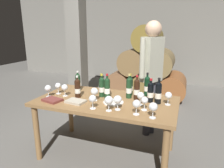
{
  "coord_description": "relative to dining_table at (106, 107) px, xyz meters",
  "views": [
    {
      "loc": [
        0.88,
        -2.18,
        1.6
      ],
      "look_at": [
        0.0,
        0.2,
        0.91
      ],
      "focal_mm": 32.58,
      "sensor_mm": 36.0,
      "label": 1
    }
  ],
  "objects": [
    {
      "name": "sommelier_presenting",
      "position": [
        0.41,
        0.75,
        0.37
      ],
      "size": [
        0.31,
        0.44,
        1.72
      ],
      "color": "#383842",
      "rests_on": "ground_plane"
    },
    {
      "name": "wine_bottle_4",
      "position": [
        -0.52,
        0.23,
        0.21
      ],
      "size": [
        0.07,
        0.07,
        0.28
      ],
      "color": "#19381E",
      "rests_on": "dining_table"
    },
    {
      "name": "wine_glass_11",
      "position": [
        0.23,
        -0.25,
        0.2
      ],
      "size": [
        0.09,
        0.09,
        0.16
      ],
      "color": "white",
      "rests_on": "dining_table"
    },
    {
      "name": "wine_glass_0",
      "position": [
        0.43,
        -0.03,
        0.2
      ],
      "size": [
        0.08,
        0.08,
        0.16
      ],
      "color": "white",
      "rests_on": "dining_table"
    },
    {
      "name": "wine_glass_10",
      "position": [
        0.5,
        -0.16,
        0.2
      ],
      "size": [
        0.08,
        0.08,
        0.15
      ],
      "color": "white",
      "rests_on": "dining_table"
    },
    {
      "name": "wine_bottle_3",
      "position": [
        0.43,
        0.34,
        0.22
      ],
      "size": [
        0.07,
        0.07,
        0.3
      ],
      "color": "black",
      "rests_on": "dining_table"
    },
    {
      "name": "wine_bottle_0",
      "position": [
        0.24,
        0.17,
        0.22
      ],
      "size": [
        0.07,
        0.07,
        0.31
      ],
      "color": "#19381E",
      "rests_on": "dining_table"
    },
    {
      "name": "wine_glass_7",
      "position": [
        -0.74,
        -0.15,
        0.2
      ],
      "size": [
        0.08,
        0.08,
        0.16
      ],
      "color": "white",
      "rests_on": "dining_table"
    },
    {
      "name": "wine_bottle_9",
      "position": [
        0.52,
        0.12,
        0.22
      ],
      "size": [
        0.07,
        0.07,
        0.29
      ],
      "color": "black",
      "rests_on": "dining_table"
    },
    {
      "name": "wine_bottle_8",
      "position": [
        0.61,
        0.09,
        0.22
      ],
      "size": [
        0.07,
        0.07,
        0.31
      ],
      "color": "black",
      "rests_on": "dining_table"
    },
    {
      "name": "wine_glass_9",
      "position": [
        -0.12,
        -0.08,
        0.21
      ],
      "size": [
        0.09,
        0.09,
        0.16
      ],
      "color": "white",
      "rests_on": "dining_table"
    },
    {
      "name": "wine_glass_3",
      "position": [
        0.15,
        -0.31,
        0.21
      ],
      "size": [
        0.09,
        0.09,
        0.17
      ],
      "color": "white",
      "rests_on": "dining_table"
    },
    {
      "name": "tasting_notebook",
      "position": [
        -0.59,
        -0.27,
        0.11
      ],
      "size": [
        0.25,
        0.21,
        0.03
      ],
      "primitive_type": "cube",
      "rotation": [
        0.0,
        0.0,
        -0.24
      ],
      "color": "brown",
      "rests_on": "dining_table"
    },
    {
      "name": "wine_bottle_7",
      "position": [
        0.22,
        0.29,
        0.21
      ],
      "size": [
        0.07,
        0.07,
        0.28
      ],
      "color": "black",
      "rests_on": "dining_table"
    },
    {
      "name": "wine_glass_1",
      "position": [
        0.45,
        -0.3,
        0.2
      ],
      "size": [
        0.08,
        0.08,
        0.16
      ],
      "color": "white",
      "rests_on": "dining_table"
    },
    {
      "name": "wine_bottle_2",
      "position": [
        -0.37,
        -0.04,
        0.21
      ],
      "size": [
        0.07,
        0.07,
        0.28
      ],
      "color": "black",
      "rests_on": "dining_table"
    },
    {
      "name": "wine_glass_5",
      "position": [
        -0.56,
        -0.05,
        0.2
      ],
      "size": [
        0.08,
        0.08,
        0.16
      ],
      "color": "white",
      "rests_on": "dining_table"
    },
    {
      "name": "wine_glass_2",
      "position": [
        0.62,
        -0.33,
        0.2
      ],
      "size": [
        0.09,
        0.09,
        0.16
      ],
      "color": "white",
      "rests_on": "dining_table"
    },
    {
      "name": "leather_ledger",
      "position": [
        -0.3,
        -0.22,
        0.11
      ],
      "size": [
        0.24,
        0.19,
        0.03
      ],
      "primitive_type": "cube",
      "rotation": [
        0.0,
        0.0,
        -0.13
      ],
      "color": "#B2A893",
      "rests_on": "dining_table"
    },
    {
      "name": "wine_glass_6",
      "position": [
        -0.03,
        -0.32,
        0.2
      ],
      "size": [
        0.08,
        0.08,
        0.16
      ],
      "color": "white",
      "rests_on": "dining_table"
    },
    {
      "name": "cellar_back_wall",
      "position": [
        0.0,
        4.2,
        0.73
      ],
      "size": [
        10.0,
        0.24,
        2.8
      ],
      "primitive_type": "cube",
      "color": "slate",
      "rests_on": "ground_plane"
    },
    {
      "name": "wine_glass_8",
      "position": [
        -0.69,
        0.0,
        0.2
      ],
      "size": [
        0.08,
        0.08,
        0.15
      ],
      "color": "white",
      "rests_on": "dining_table"
    },
    {
      "name": "barrel_stack",
      "position": [
        0.0,
        2.6,
        -0.01
      ],
      "size": [
        1.86,
        0.9,
        1.69
      ],
      "color": "brown",
      "rests_on": "ground_plane"
    },
    {
      "name": "dining_table",
      "position": [
        0.0,
        0.0,
        0.0
      ],
      "size": [
        1.7,
        0.9,
        0.76
      ],
      "color": "olive",
      "rests_on": "ground_plane"
    },
    {
      "name": "wine_bottle_1",
      "position": [
        0.34,
        0.15,
        0.22
      ],
      "size": [
        0.07,
        0.07,
        0.31
      ],
      "color": "black",
      "rests_on": "dining_table"
    },
    {
      "name": "wine_glass_4",
      "position": [
        0.72,
        0.09,
        0.2
      ],
      "size": [
        0.08,
        0.08,
        0.15
      ],
      "color": "white",
      "rests_on": "dining_table"
    },
    {
      "name": "ground_plane",
      "position": [
        0.0,
        0.0,
        -0.67
      ],
      "size": [
        14.0,
        14.0,
        0.0
      ],
      "primitive_type": "plane",
      "color": "#66635E"
    },
    {
      "name": "wine_bottle_5",
      "position": [
        -0.1,
        0.1,
        0.22
      ],
      "size": [
        0.07,
        0.07,
        0.3
      ],
      "color": "#19381E",
      "rests_on": "dining_table"
    },
    {
      "name": "stone_pillar",
      "position": [
        -1.3,
        1.6,
        0.63
      ],
      "size": [
        0.32,
        0.32,
        2.6
      ],
      "primitive_type": "cube",
      "color": "slate",
      "rests_on": "ground_plane"
    },
    {
      "name": "wine_bottle_6",
      "position": [
        -0.01,
        0.06,
        0.23
      ],
      "size": [
        0.07,
        0.07,
        0.32
      ],
      "color": "#19381E",
      "rests_on": "dining_table"
    },
    {
      "name": "serving_plate",
      "position": [
        0.12,
        -0.07,
        0.1
      ],
      "size": [
        0.24,
        0.24,
        0.01
      ],
      "primitive_type": "cylinder",
      "color": "white",
      "rests_on": "dining_table"
    }
  ]
}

